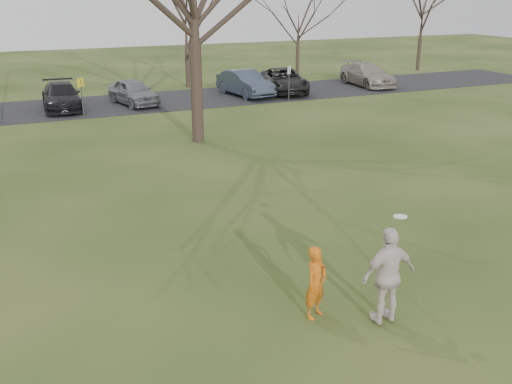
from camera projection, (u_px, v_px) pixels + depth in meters
ground at (335, 322)px, 11.50m from camera, size 120.00×120.00×0.00m
parking_strip at (112, 105)px, 33.06m from camera, size 62.00×6.50×0.04m
player_defender at (316, 282)px, 11.47m from camera, size 0.68×0.60×1.56m
car_3 at (61, 96)px, 31.59m from camera, size 2.17×4.97×1.42m
car_4 at (133, 92)px, 32.81m from camera, size 2.59×4.53×1.45m
car_5 at (245, 83)px, 35.48m from camera, size 2.34×4.95×1.57m
car_6 at (284, 80)px, 36.73m from camera, size 3.84×5.92×1.52m
car_7 at (367, 75)px, 39.28m from camera, size 2.36×5.26×1.50m
catching_play at (388, 275)px, 11.13m from camera, size 1.19×0.51×2.20m
sign_yellow at (81, 90)px, 29.24m from camera, size 0.35×0.35×2.08m
sign_white at (289, 77)px, 33.76m from camera, size 0.35×0.35×2.08m
small_tree_row at (160, 29)px, 37.77m from camera, size 55.00×5.90×8.50m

